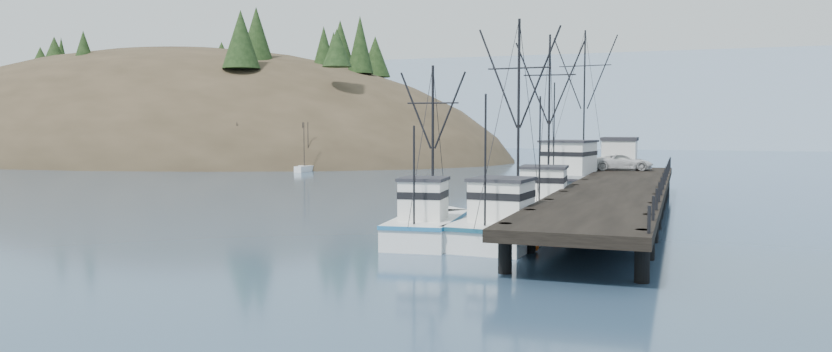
{
  "coord_description": "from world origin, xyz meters",
  "views": [
    {
      "loc": [
        17.95,
        -32.47,
        5.88
      ],
      "look_at": [
        1.37,
        13.35,
        2.5
      ],
      "focal_mm": 32.0,
      "sensor_mm": 36.0,
      "label": 1
    }
  ],
  "objects_px": {
    "trawler_far": "(546,203)",
    "pickup_truck": "(623,162)",
    "pier": "(617,191)",
    "trawler_near": "(511,224)",
    "work_vessel": "(577,179)",
    "pier_shed": "(620,153)",
    "trawler_mid": "(429,225)",
    "motorboat": "(423,183)"
  },
  "relations": [
    {
      "from": "trawler_near",
      "to": "pier_shed",
      "type": "relative_size",
      "value": 3.64
    },
    {
      "from": "trawler_far",
      "to": "pickup_truck",
      "type": "relative_size",
      "value": 2.45
    },
    {
      "from": "pier",
      "to": "pier_shed",
      "type": "distance_m",
      "value": 18.13
    },
    {
      "from": "trawler_mid",
      "to": "pickup_truck",
      "type": "relative_size",
      "value": 1.87
    },
    {
      "from": "pier_shed",
      "to": "pickup_truck",
      "type": "height_order",
      "value": "pier_shed"
    },
    {
      "from": "pier",
      "to": "work_vessel",
      "type": "height_order",
      "value": "work_vessel"
    },
    {
      "from": "trawler_near",
      "to": "work_vessel",
      "type": "xyz_separation_m",
      "value": [
        -0.32,
        26.99,
        0.41
      ]
    },
    {
      "from": "pier_shed",
      "to": "work_vessel",
      "type": "bearing_deg",
      "value": -140.9
    },
    {
      "from": "work_vessel",
      "to": "pickup_truck",
      "type": "bearing_deg",
      "value": 24.34
    },
    {
      "from": "trawler_far",
      "to": "pickup_truck",
      "type": "distance_m",
      "value": 17.94
    },
    {
      "from": "motorboat",
      "to": "work_vessel",
      "type": "bearing_deg",
      "value": -76.85
    },
    {
      "from": "pier",
      "to": "pickup_truck",
      "type": "height_order",
      "value": "pickup_truck"
    },
    {
      "from": "pier",
      "to": "trawler_far",
      "type": "height_order",
      "value": "trawler_far"
    },
    {
      "from": "pier_shed",
      "to": "pickup_truck",
      "type": "distance_m",
      "value": 1.3
    },
    {
      "from": "trawler_near",
      "to": "trawler_far",
      "type": "relative_size",
      "value": 0.96
    },
    {
      "from": "trawler_near",
      "to": "trawler_far",
      "type": "bearing_deg",
      "value": 90.87
    },
    {
      "from": "trawler_near",
      "to": "trawler_mid",
      "type": "bearing_deg",
      "value": -158.82
    },
    {
      "from": "trawler_far",
      "to": "pier_shed",
      "type": "bearing_deg",
      "value": 80.48
    },
    {
      "from": "trawler_near",
      "to": "pickup_truck",
      "type": "height_order",
      "value": "trawler_near"
    },
    {
      "from": "trawler_far",
      "to": "pier",
      "type": "bearing_deg",
      "value": 6.52
    },
    {
      "from": "pier",
      "to": "work_vessel",
      "type": "relative_size",
      "value": 2.51
    },
    {
      "from": "trawler_near",
      "to": "work_vessel",
      "type": "bearing_deg",
      "value": 90.69
    },
    {
      "from": "pier",
      "to": "work_vessel",
      "type": "distance_m",
      "value": 16.01
    },
    {
      "from": "pier",
      "to": "motorboat",
      "type": "distance_m",
      "value": 30.46
    },
    {
      "from": "trawler_far",
      "to": "motorboat",
      "type": "relative_size",
      "value": 2.32
    },
    {
      "from": "pier_shed",
      "to": "motorboat",
      "type": "height_order",
      "value": "pier_shed"
    },
    {
      "from": "work_vessel",
      "to": "pier",
      "type": "bearing_deg",
      "value": -73.55
    },
    {
      "from": "pier_shed",
      "to": "trawler_mid",
      "type": "bearing_deg",
      "value": -102.39
    },
    {
      "from": "work_vessel",
      "to": "pier_shed",
      "type": "distance_m",
      "value": 4.74
    },
    {
      "from": "trawler_near",
      "to": "motorboat",
      "type": "xyz_separation_m",
      "value": [
        -16.66,
        33.76,
        -0.82
      ]
    },
    {
      "from": "pier",
      "to": "pickup_truck",
      "type": "xyz_separation_m",
      "value": [
        -0.9,
        17.0,
        1.0
      ]
    },
    {
      "from": "motorboat",
      "to": "pier_shed",
      "type": "bearing_deg",
      "value": -66.23
    },
    {
      "from": "work_vessel",
      "to": "pier_shed",
      "type": "bearing_deg",
      "value": 39.1
    },
    {
      "from": "pier",
      "to": "trawler_mid",
      "type": "relative_size",
      "value": 4.75
    },
    {
      "from": "trawler_mid",
      "to": "work_vessel",
      "type": "bearing_deg",
      "value": 82.83
    },
    {
      "from": "work_vessel",
      "to": "pickup_truck",
      "type": "distance_m",
      "value": 4.25
    },
    {
      "from": "trawler_mid",
      "to": "motorboat",
      "type": "height_order",
      "value": "trawler_mid"
    },
    {
      "from": "trawler_near",
      "to": "work_vessel",
      "type": "distance_m",
      "value": 27.0
    },
    {
      "from": "pier",
      "to": "pickup_truck",
      "type": "relative_size",
      "value": 8.88
    },
    {
      "from": "pickup_truck",
      "to": "motorboat",
      "type": "height_order",
      "value": "pickup_truck"
    },
    {
      "from": "trawler_near",
      "to": "pickup_truck",
      "type": "xyz_separation_m",
      "value": [
        3.31,
        28.64,
        1.87
      ]
    },
    {
      "from": "trawler_far",
      "to": "work_vessel",
      "type": "xyz_separation_m",
      "value": [
        -0.15,
        15.85,
        0.41
      ]
    }
  ]
}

